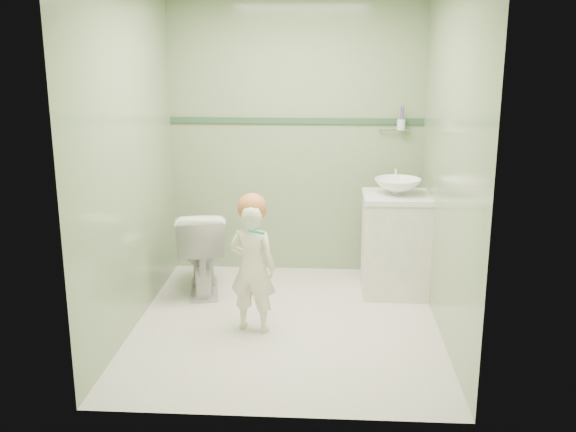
{
  "coord_description": "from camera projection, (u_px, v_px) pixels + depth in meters",
  "views": [
    {
      "loc": [
        0.29,
        -4.45,
        1.98
      ],
      "look_at": [
        0.0,
        0.15,
        0.78
      ],
      "focal_mm": 40.96,
      "sensor_mm": 36.0,
      "label": 1
    }
  ],
  "objects": [
    {
      "name": "hair_cap",
      "position": [
        252.0,
        208.0,
        4.53
      ],
      "size": [
        0.21,
        0.21,
        0.21
      ],
      "primitive_type": "sphere",
      "color": "#C26E3D",
      "rests_on": "toddler"
    },
    {
      "name": "teal_toothbrush",
      "position": [
        256.0,
        231.0,
        4.4
      ],
      "size": [
        0.11,
        0.14,
        0.08
      ],
      "color": "#09938E",
      "rests_on": "toddler"
    },
    {
      "name": "toddler",
      "position": [
        253.0,
        268.0,
        4.61
      ],
      "size": [
        0.38,
        0.29,
        0.93
      ],
      "primitive_type": "imported",
      "rotation": [
        0.0,
        0.0,
        2.92
      ],
      "color": "white",
      "rests_on": "ground"
    },
    {
      "name": "toilet",
      "position": [
        202.0,
        250.0,
        5.39
      ],
      "size": [
        0.51,
        0.75,
        0.7
      ],
      "primitive_type": "imported",
      "rotation": [
        0.0,
        0.0,
        3.32
      ],
      "color": "white",
      "rests_on": "ground"
    },
    {
      "name": "cup_holder",
      "position": [
        400.0,
        124.0,
        5.57
      ],
      "size": [
        0.26,
        0.07,
        0.21
      ],
      "color": "silver",
      "rests_on": "room_shell"
    },
    {
      "name": "vanity",
      "position": [
        395.0,
        246.0,
        5.34
      ],
      "size": [
        0.52,
        0.5,
        0.8
      ],
      "primitive_type": "cube",
      "color": "silver",
      "rests_on": "ground"
    },
    {
      "name": "trim_stripe",
      "position": [
        296.0,
        121.0,
        5.67
      ],
      "size": [
        2.2,
        0.02,
        0.05
      ],
      "primitive_type": "cube",
      "color": "#305339",
      "rests_on": "room_shell"
    },
    {
      "name": "faucet",
      "position": [
        396.0,
        172.0,
        5.38
      ],
      "size": [
        0.03,
        0.13,
        0.18
      ],
      "color": "silver",
      "rests_on": "counter"
    },
    {
      "name": "ground",
      "position": [
        287.0,
        324.0,
        4.82
      ],
      "size": [
        2.5,
        2.5,
        0.0
      ],
      "primitive_type": "plane",
      "color": "beige",
      "rests_on": "ground"
    },
    {
      "name": "room_shell",
      "position": [
        287.0,
        162.0,
        4.52
      ],
      "size": [
        2.5,
        2.54,
        2.4
      ],
      "color": "#84A374",
      "rests_on": "ground"
    },
    {
      "name": "counter",
      "position": [
        397.0,
        197.0,
        5.24
      ],
      "size": [
        0.54,
        0.52,
        0.04
      ],
      "primitive_type": "cube",
      "color": "white",
      "rests_on": "vanity"
    },
    {
      "name": "basin",
      "position": [
        398.0,
        186.0,
        5.22
      ],
      "size": [
        0.37,
        0.37,
        0.13
      ],
      "primitive_type": "imported",
      "color": "white",
      "rests_on": "counter"
    }
  ]
}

